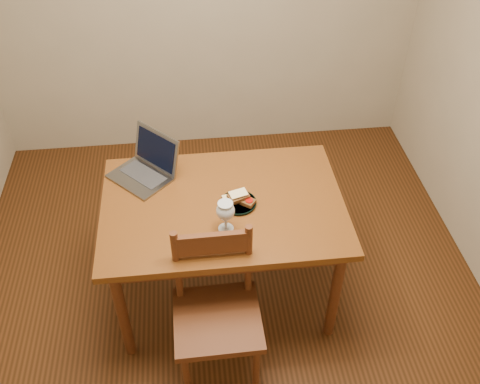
{
  "coord_description": "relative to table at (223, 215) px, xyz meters",
  "views": [
    {
      "loc": [
        -0.14,
        -2.11,
        2.69
      ],
      "look_at": [
        0.09,
        -0.01,
        0.8
      ],
      "focal_mm": 40.0,
      "sensor_mm": 36.0,
      "label": 1
    }
  ],
  "objects": [
    {
      "name": "table",
      "position": [
        0.0,
        0.0,
        0.0
      ],
      "size": [
        1.3,
        0.9,
        0.74
      ],
      "color": "#4C270C",
      "rests_on": "floor"
    },
    {
      "name": "milk_glass",
      "position": [
        -0.0,
        -0.19,
        0.18
      ],
      "size": [
        0.09,
        0.09,
        0.18
      ],
      "primitive_type": null,
      "color": "white",
      "rests_on": "table"
    },
    {
      "name": "sandwich_cheese",
      "position": [
        0.05,
        -0.01,
        0.12
      ],
      "size": [
        0.11,
        0.08,
        0.03
      ],
      "primitive_type": null,
      "rotation": [
        0.0,
        0.0,
        0.17
      ],
      "color": "#381E0C",
      "rests_on": "plate"
    },
    {
      "name": "chair",
      "position": [
        -0.08,
        -0.51,
        -0.15
      ],
      "size": [
        0.44,
        0.42,
        0.46
      ],
      "rotation": [
        0.0,
        0.0,
        0.01
      ],
      "color": "#40210D",
      "rests_on": "floor"
    },
    {
      "name": "sandwich_top",
      "position": [
        0.08,
        -0.01,
        0.14
      ],
      "size": [
        0.13,
        0.1,
        0.03
      ],
      "primitive_type": null,
      "rotation": [
        0.0,
        0.0,
        0.38
      ],
      "color": "#381E0C",
      "rests_on": "plate"
    },
    {
      "name": "plate",
      "position": [
        0.08,
        -0.02,
        0.09
      ],
      "size": [
        0.19,
        0.19,
        0.02
      ],
      "primitive_type": "cylinder",
      "color": "black",
      "rests_on": "table"
    },
    {
      "name": "sandwich_tomato",
      "position": [
        0.12,
        -0.03,
        0.12
      ],
      "size": [
        0.12,
        0.11,
        0.03
      ],
      "primitive_type": null,
      "rotation": [
        0.0,
        0.0,
        -0.66
      ],
      "color": "#381E0C",
      "rests_on": "plate"
    },
    {
      "name": "laptop",
      "position": [
        -0.4,
        0.3,
        0.15
      ],
      "size": [
        0.44,
        0.44,
        0.23
      ],
      "rotation": [
        0.0,
        0.0,
        -0.8
      ],
      "color": "slate",
      "rests_on": "table"
    },
    {
      "name": "floor",
      "position": [
        0.0,
        0.02,
        -0.66
      ],
      "size": [
        3.2,
        3.2,
        0.02
      ],
      "primitive_type": "cube",
      "color": "black",
      "rests_on": "ground"
    }
  ]
}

